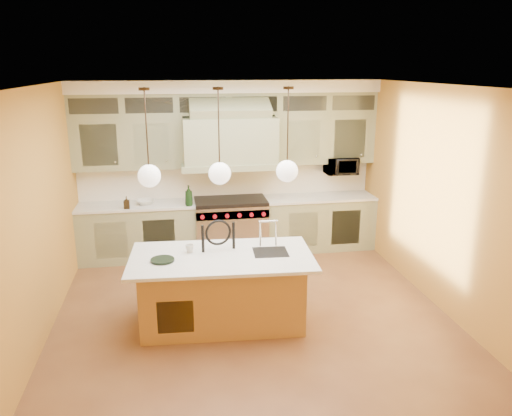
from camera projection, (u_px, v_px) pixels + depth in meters
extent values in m
plane|color=brown|center=(251.00, 310.00, 6.60)|extent=(5.00, 5.00, 0.00)
plane|color=white|center=(250.00, 85.00, 5.80)|extent=(5.00, 5.00, 0.00)
plane|color=#B88232|center=(228.00, 166.00, 8.57)|extent=(5.00, 0.00, 5.00)
plane|color=#B88232|center=(302.00, 292.00, 3.83)|extent=(5.00, 0.00, 5.00)
plane|color=#B88232|center=(39.00, 215.00, 5.80)|extent=(0.00, 5.00, 5.00)
plane|color=#B88232|center=(437.00, 197.00, 6.61)|extent=(0.00, 5.00, 5.00)
cube|color=gray|center=(138.00, 232.00, 8.29)|extent=(1.90, 0.65, 0.90)
cube|color=gray|center=(318.00, 223.00, 8.79)|extent=(1.90, 0.65, 0.90)
cube|color=white|center=(136.00, 205.00, 8.16)|extent=(1.90, 0.68, 0.04)
cube|color=white|center=(319.00, 197.00, 8.66)|extent=(1.90, 0.68, 0.04)
cube|color=white|center=(228.00, 180.00, 8.62)|extent=(5.00, 0.04, 0.56)
cube|color=gray|center=(128.00, 143.00, 8.01)|extent=(1.75, 0.35, 0.85)
cube|color=gray|center=(323.00, 138.00, 8.54)|extent=(1.75, 0.35, 0.85)
cube|color=gray|center=(230.00, 140.00, 8.10)|extent=(1.50, 0.70, 0.75)
cube|color=gray|center=(230.00, 165.00, 8.21)|extent=(1.60, 0.76, 0.10)
cube|color=#333833|center=(228.00, 104.00, 8.11)|extent=(5.00, 0.35, 0.35)
cube|color=white|center=(228.00, 86.00, 8.01)|extent=(5.00, 0.47, 0.20)
cube|color=silver|center=(231.00, 228.00, 8.52)|extent=(1.20, 0.70, 0.90)
cube|color=black|center=(230.00, 201.00, 8.38)|extent=(1.20, 0.70, 0.06)
cube|color=silver|center=(233.00, 215.00, 8.12)|extent=(1.20, 0.06, 0.14)
cube|color=#A97C3C|center=(222.00, 290.00, 6.18)|extent=(2.00, 1.04, 0.88)
cube|color=white|center=(222.00, 257.00, 6.00)|extent=(2.26, 1.31, 0.04)
cube|color=black|center=(270.00, 254.00, 6.12)|extent=(0.44, 0.39, 0.05)
cylinder|color=black|center=(212.00, 306.00, 5.91)|extent=(0.04, 0.04, 0.76)
cylinder|color=black|center=(243.00, 301.00, 6.03)|extent=(0.04, 0.04, 0.76)
cylinder|color=black|center=(205.00, 292.00, 6.27)|extent=(0.04, 0.04, 0.76)
cylinder|color=black|center=(234.00, 288.00, 6.39)|extent=(0.04, 0.04, 0.76)
cube|color=black|center=(223.00, 266.00, 6.04)|extent=(0.53, 0.53, 0.05)
torus|color=black|center=(218.00, 233.00, 6.12)|extent=(0.33, 0.08, 0.33)
imported|color=black|center=(341.00, 166.00, 8.65)|extent=(0.54, 0.37, 0.30)
imported|color=black|center=(189.00, 196.00, 8.01)|extent=(0.15, 0.15, 0.34)
imported|color=black|center=(127.00, 203.00, 7.87)|extent=(0.09, 0.09, 0.20)
imported|color=silver|center=(146.00, 202.00, 8.15)|extent=(0.32, 0.32, 0.07)
imported|color=silver|center=(190.00, 249.00, 6.09)|extent=(0.11, 0.11, 0.10)
cylinder|color=#2D2319|center=(144.00, 89.00, 5.38)|extent=(0.12, 0.12, 0.03)
cylinder|color=#2D2319|center=(147.00, 130.00, 5.50)|extent=(0.02, 0.02, 0.93)
sphere|color=white|center=(149.00, 176.00, 5.64)|extent=(0.26, 0.26, 0.26)
cylinder|color=#2D2319|center=(218.00, 88.00, 5.51)|extent=(0.12, 0.12, 0.03)
cylinder|color=#2D2319|center=(219.00, 129.00, 5.63)|extent=(0.02, 0.02, 0.93)
sphere|color=white|center=(220.00, 173.00, 5.77)|extent=(0.26, 0.26, 0.26)
cylinder|color=#2D2319|center=(288.00, 88.00, 5.64)|extent=(0.12, 0.12, 0.03)
cylinder|color=#2D2319|center=(288.00, 127.00, 5.76)|extent=(0.02, 0.02, 0.93)
sphere|color=white|center=(287.00, 171.00, 5.90)|extent=(0.26, 0.26, 0.26)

